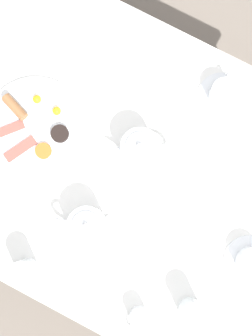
% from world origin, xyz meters
% --- Properties ---
extents(ground_plane, '(8.00, 8.00, 0.00)m').
position_xyz_m(ground_plane, '(0.00, 0.00, 0.00)').
color(ground_plane, '#70665B').
extents(table, '(0.92, 1.20, 0.77)m').
position_xyz_m(table, '(0.00, 0.00, 0.70)').
color(table, white).
rests_on(table, ground_plane).
extents(breakfast_plate, '(0.31, 0.31, 0.04)m').
position_xyz_m(breakfast_plate, '(0.01, -0.30, 0.78)').
color(breakfast_plate, white).
rests_on(breakfast_plate, table).
extents(teapot_near, '(0.11, 0.18, 0.12)m').
position_xyz_m(teapot_near, '(-0.07, 0.01, 0.82)').
color(teapot_near, white).
rests_on(teapot_near, table).
extents(teapot_far, '(0.11, 0.19, 0.12)m').
position_xyz_m(teapot_far, '(0.20, -0.02, 0.82)').
color(teapot_far, white).
rests_on(teapot_far, table).
extents(teacup_with_saucer_left, '(0.15, 0.15, 0.07)m').
position_xyz_m(teacup_with_saucer_left, '(0.07, 0.45, 0.80)').
color(teacup_with_saucer_left, white).
rests_on(teacup_with_saucer_left, table).
extents(teacup_with_saucer_right, '(0.15, 0.15, 0.07)m').
position_xyz_m(teacup_with_saucer_right, '(-0.33, 0.16, 0.80)').
color(teacup_with_saucer_right, white).
rests_on(teacup_with_saucer_right, table).
extents(water_glass_tall, '(0.07, 0.07, 0.10)m').
position_xyz_m(water_glass_tall, '(0.28, 0.35, 0.82)').
color(water_glass_tall, white).
rests_on(water_glass_tall, table).
extents(wine_glass_spare, '(0.07, 0.07, 0.10)m').
position_xyz_m(wine_glass_spare, '(0.40, -0.12, 0.82)').
color(wine_glass_spare, white).
rests_on(wine_glass_spare, table).
extents(creamer_jug, '(0.08, 0.06, 0.06)m').
position_xyz_m(creamer_jug, '(0.36, 0.23, 0.80)').
color(creamer_jug, white).
rests_on(creamer_jug, table).
extents(fork_by_plate, '(0.17, 0.03, 0.00)m').
position_xyz_m(fork_by_plate, '(-0.29, -0.18, 0.77)').
color(fork_by_plate, silver).
rests_on(fork_by_plate, table).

